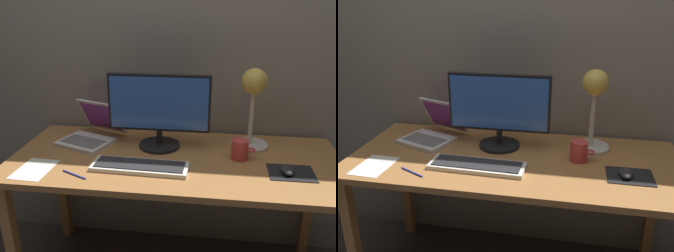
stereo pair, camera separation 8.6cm
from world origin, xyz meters
TOP-DOWN VIEW (x-y plane):
  - back_wall at (0.00, 0.40)m, footprint 4.80×0.06m
  - desk at (0.00, 0.00)m, footprint 1.60×0.70m
  - monitor at (-0.10, 0.12)m, footprint 0.52×0.21m
  - keyboard_main at (-0.15, -0.14)m, footprint 0.44×0.15m
  - laptop at (-0.47, 0.17)m, footprint 0.35×0.38m
  - desk_lamp at (0.37, 0.19)m, footprint 0.19×0.19m
  - mousepad at (0.53, -0.09)m, footprint 0.20×0.16m
  - mouse at (0.51, -0.10)m, footprint 0.06×0.10m
  - coffee_mug at (0.31, 0.03)m, footprint 0.12×0.08m
  - paper_sheet_near_mouse at (-0.62, -0.21)m, footprint 0.16×0.22m
  - pen at (-0.42, -0.24)m, footprint 0.13×0.07m

SIDE VIEW (x-z plane):
  - desk at x=0.00m, z-range 0.29..1.03m
  - paper_sheet_near_mouse at x=-0.62m, z-range 0.74..0.74m
  - mousepad at x=0.53m, z-range 0.74..0.74m
  - pen at x=-0.42m, z-range 0.74..0.75m
  - keyboard_main at x=-0.15m, z-range 0.74..0.76m
  - mouse at x=0.51m, z-range 0.74..0.78m
  - coffee_mug at x=0.31m, z-range 0.74..0.84m
  - laptop at x=-0.47m, z-range 0.70..0.90m
  - monitor at x=-0.10m, z-range 0.76..1.14m
  - desk_lamp at x=0.37m, z-range 0.81..1.21m
  - back_wall at x=0.00m, z-range 0.00..2.60m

